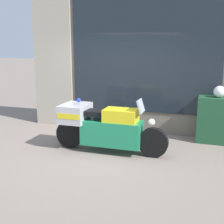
# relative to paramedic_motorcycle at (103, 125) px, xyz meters

# --- Properties ---
(ground_plane) EXTENTS (60.00, 60.00, 0.00)m
(ground_plane) POSITION_rel_paramedic_motorcycle_xyz_m (-0.03, -0.18, -0.56)
(ground_plane) COLOR gray
(shop_building) EXTENTS (5.03, 0.55, 4.03)m
(shop_building) POSITION_rel_paramedic_motorcycle_xyz_m (-0.46, 1.82, 1.46)
(shop_building) COLOR #6B6056
(shop_building) RESTS_ON ground
(window_display) EXTENTS (3.48, 0.30, 1.84)m
(window_display) POSITION_rel_paramedic_motorcycle_xyz_m (0.45, 1.85, -0.12)
(window_display) COLOR slate
(window_display) RESTS_ON ground
(paramedic_motorcycle) EXTENTS (2.45, 0.72, 1.17)m
(paramedic_motorcycle) POSITION_rel_paramedic_motorcycle_xyz_m (0.00, 0.00, 0.00)
(paramedic_motorcycle) COLOR black
(paramedic_motorcycle) RESTS_ON ground
(utility_cabinet) EXTENTS (0.97, 0.46, 1.05)m
(utility_cabinet) POSITION_rel_paramedic_motorcycle_xyz_m (2.33, 1.36, -0.04)
(utility_cabinet) COLOR #1E4C2D
(utility_cabinet) RESTS_ON ground
(white_helmet) EXTENTS (0.26, 0.26, 0.26)m
(white_helmet) POSITION_rel_paramedic_motorcycle_xyz_m (2.28, 1.36, 0.62)
(white_helmet) COLOR white
(white_helmet) RESTS_ON utility_cabinet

